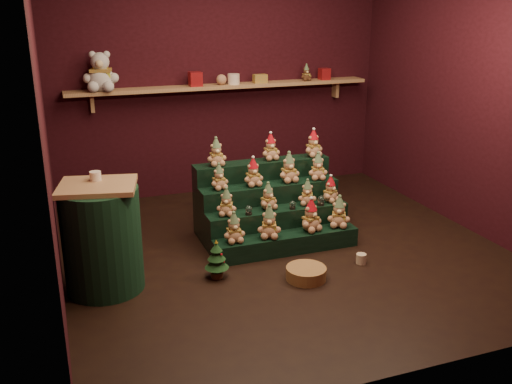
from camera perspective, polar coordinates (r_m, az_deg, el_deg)
name	(u,v)px	position (r m, az deg, el deg)	size (l,w,h in m)	color
ground	(284,250)	(5.44, 2.85, -5.84)	(4.00, 4.00, 0.00)	black
back_wall	(219,76)	(6.94, -3.67, 11.53)	(4.00, 0.10, 2.80)	black
front_wall	(433,163)	(3.28, 17.26, 2.78)	(4.00, 0.10, 2.80)	black
left_wall	(36,119)	(4.63, -21.11, 6.80)	(0.10, 4.00, 2.80)	black
right_wall	(478,91)	(6.12, 21.31, 9.38)	(0.10, 4.00, 2.80)	black
back_shelf	(224,87)	(6.78, -3.22, 10.48)	(3.60, 0.26, 0.24)	tan
riser_tier_front	(286,243)	(5.37, 3.05, -5.12)	(1.40, 0.22, 0.18)	black
riser_tier_midfront	(278,226)	(5.52, 2.18, -3.41)	(1.40, 0.22, 0.36)	black
riser_tier_midback	(269,210)	(5.68, 1.35, -1.79)	(1.40, 0.22, 0.54)	black
riser_tier_back	(262,195)	(5.84, 0.57, -0.26)	(1.40, 0.22, 0.72)	black
teddy_0	(234,227)	(5.12, -2.23, -3.56)	(0.20, 0.18, 0.28)	tan
teddy_1	(269,222)	(5.21, 1.33, -3.00)	(0.22, 0.20, 0.30)	tan
teddy_2	(311,215)	(5.38, 5.51, -2.32)	(0.22, 0.20, 0.31)	tan
teddy_3	(339,212)	(5.51, 8.31, -1.95)	(0.22, 0.20, 0.30)	tan
teddy_4	(227,202)	(5.25, -2.97, -1.00)	(0.18, 0.17, 0.26)	tan
teddy_5	(268,196)	(5.40, 1.21, -0.43)	(0.19, 0.17, 0.26)	tan
teddy_6	(307,192)	(5.54, 5.16, -0.04)	(0.18, 0.16, 0.25)	tan
teddy_7	(330,189)	(5.65, 7.45, 0.28)	(0.18, 0.16, 0.25)	tan
teddy_8	(219,177)	(5.42, -3.73, 1.54)	(0.18, 0.16, 0.25)	tan
teddy_9	(253,172)	(5.50, -0.29, 1.99)	(0.20, 0.18, 0.27)	tan
teddy_10	(289,167)	(5.63, 3.31, 2.48)	(0.21, 0.19, 0.30)	tan
teddy_11	(318,166)	(5.74, 6.21, 2.58)	(0.19, 0.17, 0.27)	tan
teddy_12	(216,152)	(5.55, -4.00, 4.02)	(0.19, 0.17, 0.27)	tan
teddy_13	(271,147)	(5.75, 1.46, 4.54)	(0.19, 0.17, 0.27)	tan
teddy_14	(313,143)	(5.90, 5.75, 4.86)	(0.20, 0.18, 0.27)	tan
snow_globe_a	(249,210)	(5.28, -0.74, -1.83)	(0.07, 0.07, 0.09)	black
snow_globe_b	(293,205)	(5.44, 3.67, -1.30)	(0.06, 0.06, 0.08)	black
snow_globe_c	(321,201)	(5.56, 6.51, -0.86)	(0.07, 0.07, 0.10)	black
side_table	(102,238)	(4.74, -15.14, -4.46)	(0.68, 0.63, 0.90)	tan
table_ornament	(95,176)	(4.67, -15.76, 1.56)	(0.09, 0.09, 0.07)	beige
mini_christmas_tree	(217,259)	(4.87, -3.96, -6.72)	(0.21, 0.21, 0.35)	#412917
mug_left	(304,274)	(4.90, 4.85, -8.21)	(0.09, 0.09, 0.09)	beige
mug_right	(361,259)	(5.24, 10.47, -6.58)	(0.09, 0.09, 0.09)	beige
wicker_basket	(306,273)	(4.90, 5.03, -8.10)	(0.34, 0.34, 0.11)	olive
white_bear	(100,66)	(6.45, -15.30, 12.06)	(0.38, 0.34, 0.53)	silver
brown_bear	(306,73)	(7.11, 5.05, 11.80)	(0.14, 0.12, 0.19)	#512C1B
gift_tin_red_a	(195,79)	(6.65, -6.09, 11.17)	(0.14, 0.14, 0.16)	maroon
gift_tin_cream	(234,79)	(6.78, -2.26, 11.22)	(0.14, 0.14, 0.12)	beige
gift_tin_red_b	(324,74)	(7.23, 6.85, 11.64)	(0.12, 0.12, 0.14)	maroon
shelf_plush_ball	(221,80)	(6.74, -3.48, 11.16)	(0.12, 0.12, 0.12)	tan
scarf_gift_box	(260,79)	(6.89, 0.41, 11.27)	(0.16, 0.10, 0.10)	#C66E1B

